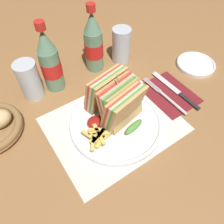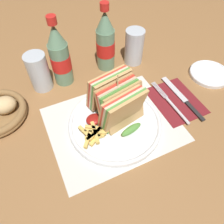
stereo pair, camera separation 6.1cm
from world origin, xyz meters
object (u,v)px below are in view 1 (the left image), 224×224
object	(u,v)px
glass_far	(31,82)
fork	(168,99)
side_saucer	(196,64)
plate_main	(116,123)
knife	(175,90)
glass_near	(121,45)
coke_bottle_near	(50,63)
club_sandwich	(116,101)
coke_bottle_far	(94,44)

from	to	relation	value
glass_far	fork	bearing A→B (deg)	-37.67
glass_far	side_saucer	distance (m)	0.58
plate_main	knife	distance (m)	0.24
fork	glass_near	world-z (taller)	glass_near
knife	glass_far	bearing A→B (deg)	146.50
plate_main	glass_far	size ratio (longest dim) A/B	2.14
side_saucer	coke_bottle_near	bearing A→B (deg)	157.92
glass_near	side_saucer	xyz separation A→B (m)	(0.21, -0.18, -0.05)
club_sandwich	side_saucer	xyz separation A→B (m)	(0.38, 0.03, -0.07)
glass_far	coke_bottle_near	bearing A→B (deg)	-1.91
knife	club_sandwich	bearing A→B (deg)	173.96
club_sandwich	knife	distance (m)	0.24
glass_far	side_saucer	world-z (taller)	glass_far
fork	side_saucer	world-z (taller)	same
knife	glass_near	world-z (taller)	glass_near
glass_near	side_saucer	bearing A→B (deg)	-41.65
coke_bottle_near	glass_far	distance (m)	0.09
club_sandwich	glass_near	world-z (taller)	club_sandwich
plate_main	side_saucer	world-z (taller)	plate_main
glass_near	side_saucer	size ratio (longest dim) A/B	0.90
fork	glass_far	world-z (taller)	glass_far
club_sandwich	coke_bottle_far	world-z (taller)	coke_bottle_far
plate_main	coke_bottle_near	bearing A→B (deg)	106.65
club_sandwich	glass_far	bearing A→B (deg)	125.55
coke_bottle_far	knife	bearing A→B (deg)	-58.80
club_sandwich	side_saucer	world-z (taller)	club_sandwich
club_sandwich	coke_bottle_near	world-z (taller)	coke_bottle_near
coke_bottle_near	glass_near	distance (m)	0.26
fork	glass_near	distance (m)	0.26
knife	coke_bottle_far	size ratio (longest dim) A/B	0.90
plate_main	glass_far	distance (m)	0.29
coke_bottle_near	club_sandwich	bearing A→B (deg)	-68.63
club_sandwich	knife	world-z (taller)	club_sandwich
plate_main	glass_far	xyz separation A→B (m)	(-0.15, 0.25, 0.04)
glass_near	glass_far	xyz separation A→B (m)	(-0.34, 0.01, -0.01)
fork	coke_bottle_near	size ratio (longest dim) A/B	0.83
glass_far	club_sandwich	bearing A→B (deg)	-54.45
fork	coke_bottle_far	world-z (taller)	coke_bottle_far
side_saucer	fork	bearing A→B (deg)	-161.09
club_sandwich	glass_near	distance (m)	0.28
club_sandwich	side_saucer	size ratio (longest dim) A/B	1.31
plate_main	knife	xyz separation A→B (m)	(0.24, 0.00, -0.00)
knife	side_saucer	size ratio (longest dim) A/B	1.48
knife	glass_near	xyz separation A→B (m)	(-0.05, 0.24, 0.06)
plate_main	coke_bottle_near	size ratio (longest dim) A/B	1.16
coke_bottle_near	side_saucer	xyz separation A→B (m)	(0.47, -0.19, -0.09)
coke_bottle_far	glass_far	world-z (taller)	coke_bottle_far
knife	coke_bottle_near	distance (m)	0.41
coke_bottle_far	club_sandwich	bearing A→B (deg)	-107.10
coke_bottle_near	glass_far	world-z (taller)	coke_bottle_near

